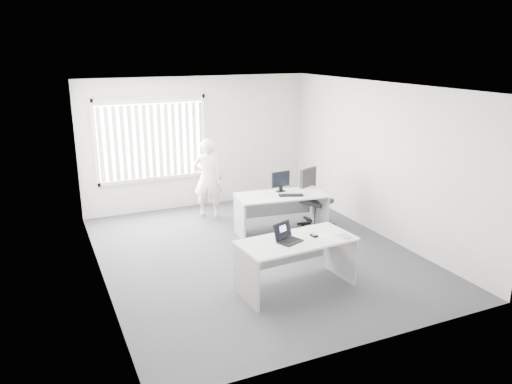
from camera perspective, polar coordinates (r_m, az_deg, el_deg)
name	(u,v)px	position (r m, az deg, el deg)	size (l,w,h in m)	color
ground	(255,253)	(8.58, -0.08, -7.01)	(6.00, 6.00, 0.00)	#46464C
wall_back	(198,142)	(10.87, -6.62, 5.65)	(5.00, 0.02, 2.80)	silver
wall_front	(367,235)	(5.65, 12.53, -4.84)	(5.00, 0.02, 2.80)	silver
wall_left	(96,192)	(7.49, -17.81, 0.04)	(0.02, 6.00, 2.80)	silver
wall_right	(380,160)	(9.40, 13.98, 3.58)	(0.02, 6.00, 2.80)	silver
ceiling	(255,86)	(7.89, -0.09, 11.98)	(5.00, 6.00, 0.02)	silver
window	(152,139)	(10.55, -11.78, 5.91)	(2.32, 0.06, 1.76)	silver
blinds	(153,141)	(10.49, -11.69, 5.70)	(2.20, 0.10, 1.50)	white
desk_near	(296,253)	(7.22, 4.63, -7.00)	(1.72, 0.90, 0.76)	silver
desk_far	(281,205)	(9.33, 2.90, -1.51)	(1.73, 0.97, 0.75)	silver
office_chair	(314,207)	(9.88, 6.68, -1.76)	(0.84, 0.84, 1.11)	black
person	(208,178)	(10.18, -5.52, 1.57)	(0.60, 0.39, 1.63)	white
laptop	(290,233)	(7.00, 3.93, -4.75)	(0.33, 0.29, 0.26)	black
paper_sheet	(323,236)	(7.29, 7.65, -5.06)	(0.27, 0.19, 0.00)	white
mouse	(314,235)	(7.26, 6.65, -4.90)	(0.07, 0.12, 0.05)	#AFAFB2
booklet	(345,236)	(7.33, 10.14, -5.00)	(0.14, 0.20, 0.01)	silver
keyboard	(291,195)	(9.19, 4.02, -0.37)	(0.45, 0.15, 0.02)	black
monitor	(281,182)	(9.40, 2.84, 1.21)	(0.39, 0.12, 0.39)	black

